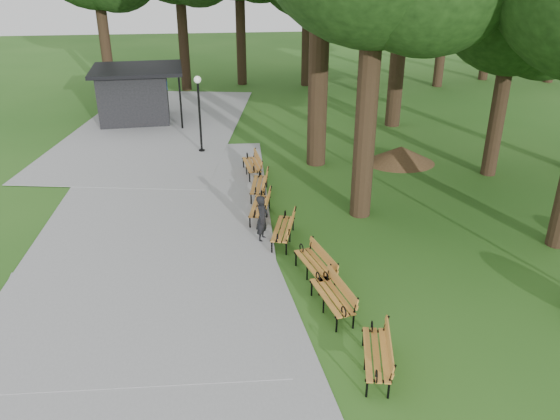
{
  "coord_description": "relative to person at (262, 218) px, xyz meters",
  "views": [
    {
      "loc": [
        -1.65,
        -14.28,
        8.36
      ],
      "look_at": [
        0.09,
        1.11,
        1.1
      ],
      "focal_mm": 35.8,
      "sensor_mm": 36.0,
      "label": 1
    }
  ],
  "objects": [
    {
      "name": "bench_2",
      "position": [
        1.25,
        -2.42,
        -0.32
      ],
      "size": [
        1.09,
        2.0,
        0.88
      ],
      "primitive_type": null,
      "rotation": [
        0.0,
        0.0,
        -1.32
      ],
      "color": "#C57B2D",
      "rests_on": "ground"
    },
    {
      "name": "bench_0",
      "position": [
        1.93,
        -6.29,
        -0.32
      ],
      "size": [
        1.02,
        1.99,
        0.88
      ],
      "primitive_type": null,
      "rotation": [
        0.0,
        0.0,
        -1.78
      ],
      "color": "#C57B2D",
      "rests_on": "ground"
    },
    {
      "name": "bench_5",
      "position": [
        0.17,
        3.51,
        -0.32
      ],
      "size": [
        0.94,
        1.98,
        0.88
      ],
      "primitive_type": null,
      "rotation": [
        0.0,
        0.0,
        -1.73
      ],
      "color": "#C57B2D",
      "rests_on": "ground"
    },
    {
      "name": "person",
      "position": [
        0.0,
        0.0,
        0.0
      ],
      "size": [
        0.54,
        0.65,
        1.52
      ],
      "primitive_type": "imported",
      "rotation": [
        0.0,
        0.0,
        1.19
      ],
      "color": "black",
      "rests_on": "ground"
    },
    {
      "name": "bench_1",
      "position": [
        1.42,
        -4.02,
        -0.32
      ],
      "size": [
        1.02,
        1.99,
        0.88
      ],
      "primitive_type": null,
      "rotation": [
        0.0,
        0.0,
        -1.36
      ],
      "color": "#C57B2D",
      "rests_on": "ground"
    },
    {
      "name": "kiosk",
      "position": [
        -5.57,
        14.25,
        0.67
      ],
      "size": [
        4.82,
        4.27,
        2.85
      ],
      "primitive_type": null,
      "rotation": [
        0.0,
        0.0,
        0.07
      ],
      "color": "black",
      "rests_on": "ground"
    },
    {
      "name": "path",
      "position": [
        -3.56,
        1.73,
        -0.73
      ],
      "size": [
        12.0,
        38.0,
        0.06
      ],
      "primitive_type": "cube",
      "color": "gray",
      "rests_on": "ground"
    },
    {
      "name": "dirt_mound",
      "position": [
        6.49,
        6.37,
        -0.39
      ],
      "size": [
        2.49,
        2.49,
        0.74
      ],
      "primitive_type": "cone",
      "color": "#47301C",
      "rests_on": "ground"
    },
    {
      "name": "lamp_post",
      "position": [
        -2.03,
        8.79,
        1.68
      ],
      "size": [
        0.32,
        0.32,
        3.43
      ],
      "color": "black",
      "rests_on": "ground"
    },
    {
      "name": "bench_4",
      "position": [
        0.05,
        1.6,
        -0.32
      ],
      "size": [
        1.03,
        1.99,
        0.88
      ],
      "primitive_type": null,
      "rotation": [
        0.0,
        0.0,
        -1.78
      ],
      "color": "#C57B2D",
      "rests_on": "ground"
    },
    {
      "name": "ground",
      "position": [
        0.44,
        -1.27,
        -0.76
      ],
      "size": [
        100.0,
        100.0,
        0.0
      ],
      "primitive_type": "plane",
      "color": "#265618",
      "rests_on": "ground"
    },
    {
      "name": "bench_3",
      "position": [
        0.63,
        -0.17,
        -0.32
      ],
      "size": [
        1.11,
        2.0,
        0.88
      ],
      "primitive_type": null,
      "rotation": [
        0.0,
        0.0,
        -1.83
      ],
      "color": "#C57B2D",
      "rests_on": "ground"
    },
    {
      "name": "bench_6",
      "position": [
        0.04,
        5.66,
        -0.32
      ],
      "size": [
        0.82,
        1.95,
        0.88
      ],
      "primitive_type": null,
      "rotation": [
        0.0,
        0.0,
        -1.47
      ],
      "color": "#C57B2D",
      "rests_on": "ground"
    }
  ]
}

